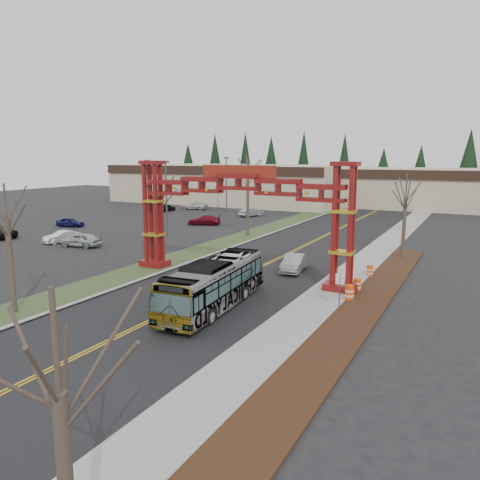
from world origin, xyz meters
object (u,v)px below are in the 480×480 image
Objects in this scene: bare_tree_right_near at (59,395)px; barrel_south at (350,293)px; bare_tree_right_far at (406,199)px; street_sign at (340,285)px; transit_bus at (215,284)px; light_pole_far at (226,181)px; retail_building_west at (232,183)px; retail_building_east at (446,188)px; parked_car_mid_b at (70,222)px; light_pole_near at (166,193)px; silver_sedan at (294,263)px; barrel_north at (370,271)px; bare_tree_median_near at (7,221)px; parked_car_mid_a at (204,220)px; bare_tree_median_far at (248,178)px; parked_car_far_b at (194,206)px; gateway_arch at (238,200)px; parked_car_far_a at (251,212)px; parked_car_near_a at (81,240)px; barrel_mid at (357,285)px; light_pole_mid at (148,183)px; parked_car_far_c at (166,208)px; parked_car_near_b at (62,237)px; bare_tree_median_mid at (159,197)px.

bare_tree_right_near is 6.69× the size of barrel_south.
bare_tree_right_far reaches higher than street_sign.
bare_tree_right_near is at bearing -71.57° from transit_bus.
light_pole_far reaches higher than bare_tree_right_near.
street_sign is (39.06, -58.15, -2.07)m from retail_building_west.
bare_tree_right_near is at bearing -90.00° from retail_building_east.
light_pole_near reaches higher than parked_car_mid_b.
silver_sedan reaches higher than barrel_north.
transit_bus is 1.39× the size of bare_tree_median_near.
bare_tree_median_far is at bearing 38.83° from parked_car_mid_a.
light_pole_near is 9.53× the size of barrel_north.
silver_sedan is 12.69m from bare_tree_right_far.
parked_car_far_b is 4.39× the size of barrel_south.
bare_tree_median_far is at bearing 114.60° from gateway_arch.
transit_bus is 12.61m from bare_tree_median_near.
parked_car_far_a is 0.45× the size of light_pole_far.
parked_car_near_a is 30.75m from parked_car_far_a.
parked_car_mid_b is at bearing -113.33° from light_pole_far.
parked_car_near_a reaches higher than silver_sedan.
light_pole_mid is at bearing 144.81° from barrel_mid.
bare_tree_median_near is 0.85× the size of bare_tree_median_far.
parked_car_far_c is 52.44m from barrel_mid.
retail_building_west is 11.77× the size of parked_car_near_b.
parked_car_near_b is 34.14m from parked_car_far_b.
bare_tree_right_far is at bearing 82.46° from barrel_north.
bare_tree_median_mid reaches higher than bare_tree_right_far.
barrel_north is (32.85, 0.63, -0.19)m from parked_car_near_b.
parked_car_far_a is 17.69m from light_pole_mid.
barrel_south is (37.99, -39.94, -0.12)m from parked_car_far_b.
parked_car_far_c is at bearing 154.28° from bare_tree_right_far.
street_sign is (41.26, -17.35, 1.07)m from parked_car_mid_b.
parked_car_mid_b is 16.74m from light_pole_near.
parked_car_near_a reaches higher than parked_car_mid_a.
street_sign is at bearing -90.18° from barrel_south.
transit_bus is at bearing -67.73° from bare_tree_median_far.
transit_bus is (2.01, -6.96, -4.49)m from gateway_arch.
light_pole_near is at bearing -76.64° from light_pole_far.
bare_tree_median_mid is (22.00, -53.09, 2.11)m from retail_building_west.
bare_tree_median_near is (-8.00, -13.45, -0.40)m from gateway_arch.
transit_bus is 2.38× the size of parked_car_mid_a.
barrel_south is (9.07, -1.79, -5.45)m from gateway_arch.
retail_building_west is at bearing 112.99° from transit_bus.
bare_tree_median_near is 3.28× the size of street_sign.
barrel_south is 6.80m from barrel_north.
gateway_arch is 2.35× the size of bare_tree_right_far.
street_sign is 2.67m from barrel_south.
light_pole_mid reaches higher than parked_car_mid_b.
retail_building_east is at bearing 37.42° from light_pole_mid.
barrel_south is (33.04, -6.16, -0.11)m from parked_car_near_b.
parked_car_far_c is (-2.82, -4.58, -0.04)m from parked_car_far_b.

